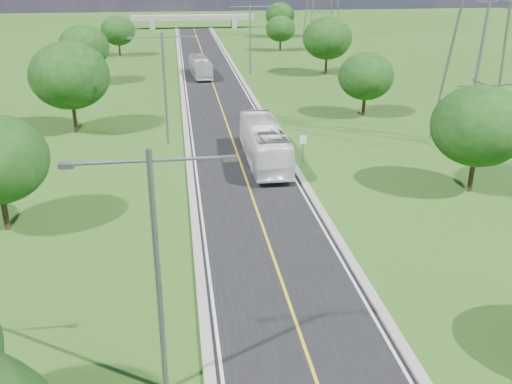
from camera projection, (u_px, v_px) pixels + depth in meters
ground at (220, 104)px, 67.41m from camera, size 260.00×260.00×0.00m
road at (216, 92)px, 72.90m from camera, size 8.00×150.00×0.06m
curb_left at (183, 93)px, 72.32m from camera, size 0.50×150.00×0.22m
curb_right at (249, 91)px, 73.42m from camera, size 0.50×150.00×0.22m
speed_limit_sign at (303, 144)px, 47.30m from camera, size 0.55×0.09×2.40m
overpass at (193, 18)px, 139.82m from camera, size 30.00×3.00×3.20m
streetlight_near_left at (157, 257)px, 20.39m from camera, size 5.90×0.25×10.00m
streetlight_mid_left at (164, 79)px, 50.64m from camera, size 5.90×0.25×10.00m
streetlight_far_right at (250, 33)px, 82.43m from camera, size 5.90×0.25×10.00m
tree_lc at (70, 76)px, 54.20m from camera, size 7.56×7.56×8.79m
tree_ld at (84, 47)px, 76.18m from camera, size 6.72×6.72×7.82m
tree_le at (118, 31)px, 98.73m from camera, size 5.88×5.88×6.84m
tree_rb at (479, 126)px, 40.10m from camera, size 6.72×6.72×7.82m
tree_rc at (366, 76)px, 60.37m from camera, size 5.88×5.88×6.84m
tree_rd at (327, 38)px, 82.27m from camera, size 7.14×7.14×8.30m
tree_re at (280, 29)px, 104.42m from camera, size 5.46×5.46×6.35m
tree_rf at (280, 15)px, 122.96m from camera, size 6.30×6.30×7.33m
bus_outbound at (264, 143)px, 47.15m from camera, size 2.86×12.02×3.34m
bus_inbound at (200, 67)px, 82.25m from camera, size 3.06×10.05×2.76m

